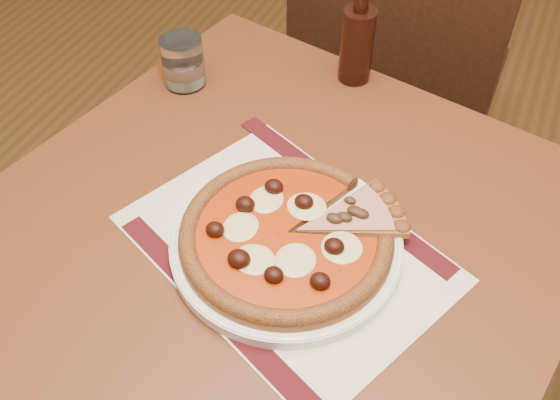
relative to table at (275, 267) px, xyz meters
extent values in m
cube|color=brown|center=(0.00, 0.00, 0.08)|extent=(0.95, 0.95, 0.04)
cylinder|color=brown|center=(-0.42, -0.27, -0.29)|extent=(0.05, 0.05, 0.71)
cylinder|color=brown|center=(-0.27, 0.42, -0.29)|extent=(0.05, 0.05, 0.71)
cylinder|color=brown|center=(0.42, 0.27, -0.29)|extent=(0.05, 0.05, 0.71)
cube|color=black|center=(0.00, 0.79, -0.19)|extent=(0.45, 0.45, 0.04)
cylinder|color=black|center=(0.20, 0.98, -0.43)|extent=(0.04, 0.04, 0.44)
cylinder|color=black|center=(-0.19, 0.98, -0.43)|extent=(0.04, 0.04, 0.44)
cylinder|color=black|center=(0.19, 0.59, -0.43)|extent=(0.04, 0.04, 0.44)
cylinder|color=black|center=(-0.19, 0.60, -0.43)|extent=(0.04, 0.04, 0.44)
cube|color=black|center=(0.00, 0.58, 0.07)|extent=(0.45, 0.05, 0.47)
cube|color=white|center=(0.03, -0.03, 0.10)|extent=(0.51, 0.45, 0.00)
cylinder|color=white|center=(0.03, -0.03, 0.11)|extent=(0.31, 0.31, 0.02)
cylinder|color=#9D5226|center=(0.03, -0.03, 0.13)|extent=(0.29, 0.29, 0.01)
torus|color=#9C5122|center=(0.03, -0.03, 0.13)|extent=(0.29, 0.29, 0.02)
cylinder|color=#AD3108|center=(0.03, -0.03, 0.13)|extent=(0.24, 0.24, 0.00)
ellipsoid|color=#CEC68B|center=(0.04, 0.02, 0.14)|extent=(0.05, 0.04, 0.01)
ellipsoid|color=#CEC68B|center=(-0.03, 0.02, 0.14)|extent=(0.05, 0.04, 0.01)
ellipsoid|color=#CEC68B|center=(-0.02, -0.05, 0.14)|extent=(0.05, 0.04, 0.01)
ellipsoid|color=#CEC68B|center=(0.01, -0.11, 0.14)|extent=(0.05, 0.04, 0.01)
ellipsoid|color=#CEC68B|center=(0.06, -0.07, 0.14)|extent=(0.05, 0.04, 0.01)
ellipsoid|color=#CEC68B|center=(0.11, -0.03, 0.14)|extent=(0.05, 0.04, 0.01)
ellipsoid|color=black|center=(0.04, 0.03, 0.15)|extent=(0.03, 0.02, 0.02)
ellipsoid|color=black|center=(-0.02, 0.04, 0.15)|extent=(0.03, 0.02, 0.02)
ellipsoid|color=black|center=(-0.03, -0.02, 0.15)|extent=(0.03, 0.02, 0.02)
ellipsoid|color=black|center=(-0.05, -0.07, 0.15)|extent=(0.03, 0.02, 0.02)
ellipsoid|color=black|center=(0.00, -0.09, 0.15)|extent=(0.03, 0.02, 0.02)
ellipsoid|color=black|center=(0.05, -0.12, 0.15)|extent=(0.03, 0.02, 0.02)
ellipsoid|color=black|center=(0.08, -0.07, 0.15)|extent=(0.03, 0.02, 0.02)
ellipsoid|color=black|center=(0.12, -0.04, 0.15)|extent=(0.03, 0.02, 0.02)
ellipsoid|color=#3E2616|center=(0.09, 0.00, 0.14)|extent=(0.02, 0.02, 0.01)
ellipsoid|color=#3E2616|center=(0.12, 0.03, 0.14)|extent=(0.02, 0.02, 0.01)
ellipsoid|color=#3E2616|center=(0.08, 0.01, 0.14)|extent=(0.02, 0.02, 0.01)
ellipsoid|color=#3E2616|center=(0.11, 0.04, 0.14)|extent=(0.02, 0.02, 0.01)
ellipsoid|color=#3E2616|center=(0.07, 0.01, 0.14)|extent=(0.02, 0.02, 0.01)
ellipsoid|color=#3E2616|center=(0.09, 0.05, 0.14)|extent=(0.02, 0.02, 0.01)
cylinder|color=white|center=(-0.28, 0.24, 0.15)|extent=(0.08, 0.08, 0.09)
cylinder|color=#33140C|center=(-0.01, 0.37, 0.17)|extent=(0.06, 0.06, 0.13)
cylinder|color=#33140C|center=(-0.01, 0.37, 0.25)|extent=(0.02, 0.02, 0.06)
camera|label=1|loc=(0.24, -0.52, 0.77)|focal=40.00mm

